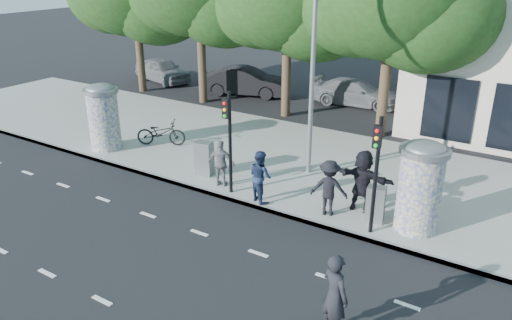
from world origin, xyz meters
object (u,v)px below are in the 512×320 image
Objects in this scene: ped_c at (260,176)px; car_right at (356,93)px; cabinet_left at (204,158)px; ped_e at (221,163)px; cabinet_right at (375,204)px; car_left at (163,70)px; ad_column_left at (103,115)px; ped_d at (329,188)px; man_road at (335,295)px; traffic_pole_near at (229,133)px; street_lamp at (313,42)px; traffic_pole_far at (376,164)px; car_mid at (246,82)px; ped_f at (363,181)px; bicycle at (161,133)px; ad_column_right at (420,184)px.

ped_c is 0.36× the size of car_right.
ped_e is at bearing -33.10° from cabinet_left.
car_left is (-17.68, 10.43, 0.03)m from cabinet_right.
car_right is (5.92, 11.88, -0.87)m from ad_column_left.
cabinet_left is (-4.94, 0.34, -0.25)m from ped_d.
man_road is (12.12, -4.83, -0.58)m from ad_column_left.
traffic_pole_near is 3.56m from ped_d.
ad_column_left is 12.26m from car_left.
street_lamp reaches higher than car_left.
traffic_pole_far is 0.71× the size of car_mid.
street_lamp is 4.84m from ped_f.
street_lamp is 7.61m from bicycle.
ped_f reaches higher than ped_e.
ped_e is at bearing -15.09° from ped_d.
traffic_pole_near is at bearing 134.76° from ped_e.
traffic_pole_near is 5.64m from bicycle.
street_lamp is at bearing -32.54° from man_road.
ped_c is 17.96m from car_left.
ped_e is (-1.69, 0.25, -0.03)m from ped_c.
ped_e is 12.45m from car_mid.
bicycle is (1.63, 1.46, -0.86)m from ad_column_left.
cabinet_right is (11.27, -0.01, -0.84)m from ad_column_left.
car_mid is at bearing -63.36° from ped_d.
car_mid is (-12.22, 15.26, -0.17)m from man_road.
ped_e is at bearing -127.72° from street_lamp.
ad_column_left is 9.94m from ped_d.
ped_f is (2.67, -1.69, -3.67)m from street_lamp.
man_road is 0.40× the size of car_mid.
car_left is at bearing -57.57° from ped_e.
ad_column_right is 1.79m from ped_f.
cabinet_right is at bearing 145.41° from ped_f.
ped_f is at bearing -124.51° from bicycle.
ad_column_left reaches higher than car_left.
ad_column_left is at bearing -20.36° from ped_e.
ped_d is at bearing 6.72° from traffic_pole_near.
ped_d is (2.20, 0.33, 0.02)m from ped_c.
traffic_pole_near is 1.70× the size of bicycle.
car_mid is 1.03× the size of car_right.
street_lamp is at bearing 156.27° from ad_column_right.
ad_column_left is 11.44m from traffic_pole_far.
ad_column_right is 2.58m from ped_d.
car_mid is (-7.82, 11.08, -0.20)m from ped_c.
ped_f is 14.69m from car_mid.
ad_column_right reaches higher than cabinet_right.
ped_d is 8.49m from bicycle.
traffic_pole_far is at bearing 148.80° from ped_d.
car_right is (-6.21, 16.71, -0.28)m from man_road.
street_lamp is 6.50× the size of cabinet_left.
ad_column_left is at bearing 103.67° from bicycle.
man_road is 12.24m from bicycle.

